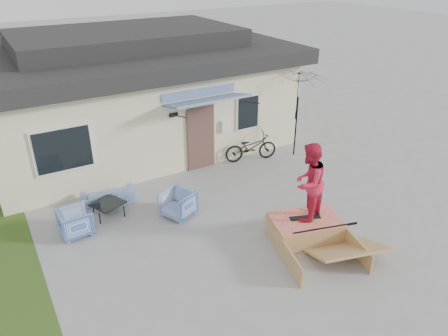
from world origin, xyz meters
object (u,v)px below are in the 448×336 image
loveseat (108,192)px  skateboard (305,217)px  skate_ramp (305,229)px  skater (309,181)px  armchair_right (178,202)px  patio_umbrella (297,107)px  coffee_table (108,209)px  bicycle (251,144)px  armchair_left (75,221)px

loveseat → skateboard: skateboard is taller
skate_ramp → skater: 1.30m
skate_ramp → skateboard: skateboard is taller
armchair_right → patio_umbrella: (5.19, 1.51, 1.35)m
armchair_right → coffee_table: 1.91m
coffee_table → skater: skater is taller
armchair_right → bicycle: bicycle is taller
skateboard → skater: size_ratio=0.40×
loveseat → skater: (3.68, -4.20, 1.29)m
loveseat → patio_umbrella: (6.60, -0.20, 1.46)m
armchair_right → skater: skater is taller
patio_umbrella → skateboard: bearing=-126.1°
armchair_right → loveseat: bearing=-164.1°
skateboard → loveseat: bearing=152.3°
armchair_left → skateboard: 5.72m
loveseat → skate_ramp: loveseat is taller
bicycle → skate_ramp: 4.66m
patio_umbrella → skateboard: 5.09m
loveseat → skater: bearing=139.6°
skate_ramp → skateboard: bearing=90.0°
armchair_left → bicycle: bearing=-80.4°
loveseat → skateboard: (3.68, -4.20, 0.29)m
skateboard → skater: bearing=-68.9°
armchair_right → coffee_table: armchair_right is taller
skateboard → armchair_right: bearing=153.3°
armchair_right → patio_umbrella: 5.57m
armchair_left → armchair_right: 2.63m
skate_ramp → skater: (0.01, 0.05, 1.30)m
armchair_left → patio_umbrella: bearing=-85.7°
skater → armchair_right: bearing=-72.0°
armchair_left → patio_umbrella: patio_umbrella is taller
skateboard → skater: (0.00, -0.00, 1.00)m
loveseat → armchair_right: armchair_right is taller
armchair_left → patio_umbrella: size_ratio=0.35×
patio_umbrella → loveseat: bearing=178.3°
loveseat → armchair_right: bearing=138.0°
patio_umbrella → skate_ramp: bearing=-125.9°
skate_ramp → patio_umbrella: bearing=69.2°
armchair_left → skater: size_ratio=0.39×
armchair_right → coffee_table: bearing=-145.1°
armchair_left → coffee_table: armchair_left is taller
coffee_table → patio_umbrella: bearing=4.3°
armchair_left → armchair_right: armchair_right is taller
coffee_table → skater: 5.41m
armchair_left → patio_umbrella: (7.77, 0.98, 1.36)m
coffee_table → skater: bearing=-41.8°
armchair_left → skater: bearing=-124.8°
skateboard → skate_ramp: bearing=-84.1°
bicycle → skater: bearing=176.7°
coffee_table → skate_ramp: 5.25m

